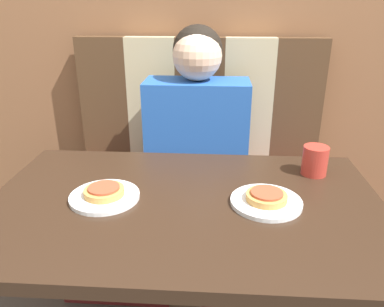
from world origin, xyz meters
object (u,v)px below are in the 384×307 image
at_px(plate_right, 266,201).
at_px(pizza_right, 266,195).
at_px(plate_left, 105,196).
at_px(drinking_cup, 315,161).
at_px(person, 197,111).
at_px(pizza_left, 105,190).

height_order(plate_right, pizza_right, pizza_right).
xyz_separation_m(plate_left, drinking_cup, (0.61, 0.19, 0.04)).
bearing_deg(person, plate_left, -109.25).
xyz_separation_m(pizza_left, drinking_cup, (0.61, 0.19, 0.02)).
distance_m(person, plate_right, 0.67).
distance_m(plate_left, plate_right, 0.44).
bearing_deg(drinking_cup, plate_left, -162.43).
height_order(person, pizza_left, person).
xyz_separation_m(pizza_right, drinking_cup, (0.17, 0.19, 0.02)).
distance_m(person, pizza_right, 0.67).
xyz_separation_m(person, plate_left, (-0.22, -0.63, -0.06)).
bearing_deg(pizza_left, pizza_right, 0.00).
bearing_deg(pizza_right, drinking_cup, 48.68).
distance_m(pizza_right, drinking_cup, 0.26).
relative_size(plate_left, drinking_cup, 2.09).
distance_m(plate_left, pizza_right, 0.44).
bearing_deg(drinking_cup, pizza_left, -162.43).
xyz_separation_m(plate_left, pizza_left, (0.00, 0.00, 0.02)).
bearing_deg(drinking_cup, pizza_right, -131.32).
height_order(person, drinking_cup, person).
distance_m(pizza_left, pizza_right, 0.44).
bearing_deg(pizza_right, plate_left, 180.00).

